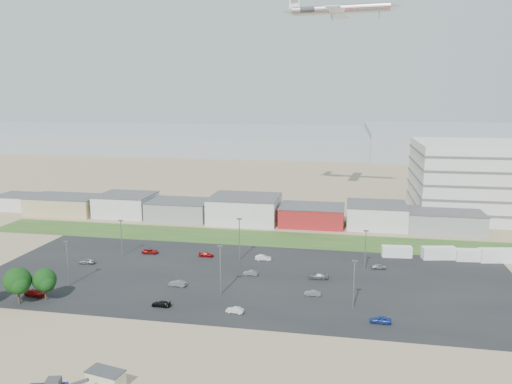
% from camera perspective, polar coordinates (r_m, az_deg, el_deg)
% --- Properties ---
extents(ground, '(700.00, 700.00, 0.00)m').
position_cam_1_polar(ground, '(97.48, -6.56, -13.54)').
color(ground, '#897657').
rests_on(ground, ground).
extents(parking_lot, '(120.00, 50.00, 0.01)m').
position_cam_1_polar(parking_lot, '(114.22, -1.14, -9.73)').
color(parking_lot, black).
rests_on(parking_lot, ground).
extents(grass_strip, '(160.00, 16.00, 0.02)m').
position_cam_1_polar(grass_strip, '(144.96, -0.50, -5.23)').
color(grass_strip, '#2B4C1C').
rests_on(grass_strip, ground).
extents(hills_backdrop, '(700.00, 200.00, 9.00)m').
position_cam_1_polar(hills_backdrop, '(401.49, 12.49, 5.48)').
color(hills_backdrop, gray).
rests_on(hills_backdrop, ground).
extents(building_row, '(170.00, 20.00, 8.00)m').
position_cam_1_polar(building_row, '(165.73, -5.01, -1.80)').
color(building_row, silver).
rests_on(building_row, ground).
extents(portable_shed, '(5.73, 3.78, 2.66)m').
position_cam_1_polar(portable_shed, '(77.19, -16.80, -19.82)').
color(portable_shed, beige).
rests_on(portable_shed, ground).
extents(box_trailer_a, '(7.60, 2.96, 2.79)m').
position_cam_1_polar(box_trailer_a, '(132.65, 15.78, -6.56)').
color(box_trailer_a, silver).
rests_on(box_trailer_a, ground).
extents(box_trailer_b, '(8.54, 4.11, 3.07)m').
position_cam_1_polar(box_trailer_b, '(134.22, 20.14, -6.56)').
color(box_trailer_b, silver).
rests_on(box_trailer_b, ground).
extents(box_trailer_c, '(7.94, 3.24, 2.89)m').
position_cam_1_polar(box_trailer_c, '(135.80, 23.41, -6.63)').
color(box_trailer_c, silver).
rests_on(box_trailer_c, ground).
extents(box_trailer_d, '(9.05, 4.12, 3.27)m').
position_cam_1_polar(box_trailer_d, '(137.53, 25.86, -6.54)').
color(box_trailer_d, silver).
rests_on(box_trailer_d, ground).
extents(tree_right, '(5.61, 5.61, 8.42)m').
position_cam_1_polar(tree_right, '(109.59, -25.58, -9.40)').
color(tree_right, black).
rests_on(tree_right, ground).
extents(tree_near, '(4.99, 4.99, 7.49)m').
position_cam_1_polar(tree_near, '(109.41, -23.01, -9.48)').
color(tree_near, black).
rests_on(tree_near, ground).
extents(lightpole_front_l, '(1.17, 0.49, 9.91)m').
position_cam_1_polar(lightpole_front_l, '(115.29, -20.70, -7.65)').
color(lightpole_front_l, slate).
rests_on(lightpole_front_l, ground).
extents(lightpole_front_m, '(1.23, 0.51, 10.48)m').
position_cam_1_polar(lightpole_front_m, '(103.35, -4.08, -8.92)').
color(lightpole_front_m, slate).
rests_on(lightpole_front_m, ground).
extents(lightpole_front_r, '(1.14, 0.47, 9.68)m').
position_cam_1_polar(lightpole_front_r, '(98.53, 11.13, -10.36)').
color(lightpole_front_r, slate).
rests_on(lightpole_front_r, ground).
extents(lightpole_back_l, '(1.11, 0.46, 9.46)m').
position_cam_1_polar(lightpole_back_l, '(131.87, -15.13, -5.12)').
color(lightpole_back_l, slate).
rests_on(lightpole_back_l, ground).
extents(lightpole_back_m, '(1.25, 0.52, 10.64)m').
position_cam_1_polar(lightpole_back_m, '(124.35, -1.91, -5.42)').
color(lightpole_back_m, slate).
rests_on(lightpole_back_m, ground).
extents(lightpole_back_r, '(1.15, 0.48, 9.79)m').
position_cam_1_polar(lightpole_back_r, '(119.49, 12.38, -6.57)').
color(lightpole_back_r, slate).
rests_on(lightpole_back_r, ground).
extents(airliner, '(44.13, 32.57, 12.18)m').
position_cam_1_polar(airliner, '(186.23, 9.64, 19.92)').
color(airliner, silver).
extents(parked_car_1, '(3.43, 1.27, 1.12)m').
position_cam_1_polar(parked_car_1, '(104.86, 6.49, -11.40)').
color(parked_car_1, '#595B5E').
rests_on(parked_car_1, ground).
extents(parked_car_2, '(3.85, 1.59, 1.30)m').
position_cam_1_polar(parked_car_2, '(95.27, 14.04, -13.98)').
color(parked_car_2, navy).
rests_on(parked_car_2, ground).
extents(parked_car_3, '(3.87, 1.71, 1.10)m').
position_cam_1_polar(parked_car_3, '(100.96, -10.79, -12.44)').
color(parked_car_3, black).
rests_on(parked_car_3, ground).
extents(parked_car_4, '(4.00, 1.81, 1.27)m').
position_cam_1_polar(parked_car_4, '(110.29, -8.95, -10.28)').
color(parked_car_4, '#595B5E').
rests_on(parked_car_4, ground).
extents(parked_car_5, '(3.86, 1.71, 1.29)m').
position_cam_1_polar(parked_car_5, '(129.49, -18.76, -7.51)').
color(parked_car_5, '#A5A5AA').
rests_on(parked_car_5, ground).
extents(parked_car_6, '(3.95, 1.76, 1.13)m').
position_cam_1_polar(parked_car_6, '(128.75, -5.71, -7.12)').
color(parked_car_6, maroon).
rests_on(parked_car_6, ground).
extents(parked_car_7, '(3.45, 1.29, 1.13)m').
position_cam_1_polar(parked_car_7, '(115.30, -0.65, -9.23)').
color(parked_car_7, '#595B5E').
rests_on(parked_car_7, ground).
extents(parked_car_8, '(3.59, 1.78, 1.18)m').
position_cam_1_polar(parked_car_8, '(122.79, 13.87, -8.28)').
color(parked_car_8, '#A5A5AA').
rests_on(parked_car_8, ground).
extents(parked_car_9, '(4.37, 2.27, 1.18)m').
position_cam_1_polar(parked_car_9, '(133.36, -11.99, -6.66)').
color(parked_car_9, maroon).
rests_on(parked_car_9, ground).
extents(parked_car_10, '(4.75, 2.45, 1.32)m').
position_cam_1_polar(parked_car_10, '(113.44, -23.96, -10.50)').
color(parked_car_10, maroon).
rests_on(parked_car_10, ground).
extents(parked_car_11, '(4.11, 1.80, 1.31)m').
position_cam_1_polar(parked_car_11, '(125.38, 0.83, -7.51)').
color(parked_car_11, silver).
rests_on(parked_car_11, ground).
extents(parked_car_12, '(4.46, 1.89, 1.28)m').
position_cam_1_polar(parked_car_12, '(114.02, 7.10, -9.51)').
color(parked_car_12, '#595B5E').
rests_on(parked_car_12, ground).
extents(parked_car_13, '(3.51, 1.59, 1.12)m').
position_cam_1_polar(parked_car_13, '(96.67, -2.44, -13.33)').
color(parked_car_13, silver).
rests_on(parked_car_13, ground).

